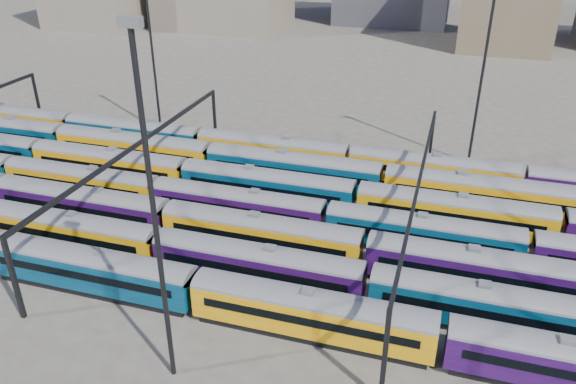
% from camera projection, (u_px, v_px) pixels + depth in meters
% --- Properties ---
extents(ground, '(500.00, 500.00, 0.00)m').
position_uv_depth(ground, '(315.00, 235.00, 58.88)').
color(ground, '#48433D').
rests_on(ground, ground).
extents(rake_1, '(138.63, 2.90, 4.87)m').
position_uv_depth(rake_1, '(257.00, 262.00, 49.93)').
color(rake_1, black).
rests_on(rake_1, ground).
extents(rake_2, '(121.83, 2.97, 5.00)m').
position_uv_depth(rake_2, '(167.00, 215.00, 57.20)').
color(rake_2, black).
rests_on(rake_2, ground).
extents(rake_3, '(135.93, 2.84, 4.77)m').
position_uv_depth(rake_3, '(238.00, 202.00, 59.99)').
color(rake_3, black).
rests_on(rake_3, ground).
extents(rake_4, '(143.81, 3.00, 5.06)m').
position_uv_depth(rake_4, '(267.00, 183.00, 63.75)').
color(rake_4, black).
rests_on(rake_4, ground).
extents(rake_5, '(130.23, 3.17, 5.35)m').
position_uv_depth(rake_5, '(384.00, 178.00, 64.65)').
color(rake_5, black).
rests_on(rake_5, ground).
extents(rake_6, '(122.27, 2.98, 5.02)m').
position_uv_depth(rake_6, '(349.00, 157.00, 70.30)').
color(rake_6, black).
rests_on(rake_6, ground).
extents(gantry_1, '(0.35, 40.35, 8.03)m').
position_uv_depth(gantry_1, '(138.00, 153.00, 61.03)').
color(gantry_1, black).
rests_on(gantry_1, ground).
extents(gantry_2, '(0.35, 40.35, 8.03)m').
position_uv_depth(gantry_2, '(418.00, 190.00, 53.16)').
color(gantry_2, black).
rests_on(gantry_2, ground).
extents(mast_1, '(1.40, 0.50, 25.60)m').
position_uv_depth(mast_1, '(151.00, 39.00, 79.08)').
color(mast_1, black).
rests_on(mast_1, ground).
extents(mast_2, '(1.40, 0.50, 25.60)m').
position_uv_depth(mast_2, '(153.00, 208.00, 35.12)').
color(mast_2, black).
rests_on(mast_2, ground).
extents(mast_3, '(1.40, 0.50, 25.60)m').
position_uv_depth(mast_3, '(485.00, 59.00, 68.97)').
color(mast_3, black).
rests_on(mast_3, ground).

